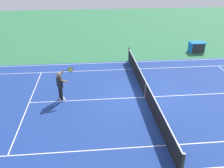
{
  "coord_description": "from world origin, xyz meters",
  "views": [
    {
      "loc": [
        3.03,
        11.85,
        6.79
      ],
      "look_at": [
        1.87,
        -0.04,
        0.9
      ],
      "focal_mm": 39.32,
      "sensor_mm": 36.0,
      "label": 1
    }
  ],
  "objects_px": {
    "tennis_ball": "(170,87)",
    "tennis_net": "(146,89)",
    "equipment_cart_tarped": "(197,47)",
    "tennis_player_near": "(60,85)"
  },
  "relations": [
    {
      "from": "tennis_ball",
      "to": "tennis_net",
      "type": "bearing_deg",
      "value": 30.84
    },
    {
      "from": "tennis_net",
      "to": "tennis_ball",
      "type": "height_order",
      "value": "tennis_net"
    },
    {
      "from": "equipment_cart_tarped",
      "to": "tennis_player_near",
      "type": "bearing_deg",
      "value": 33.9
    },
    {
      "from": "tennis_net",
      "to": "tennis_player_near",
      "type": "bearing_deg",
      "value": -2.01
    },
    {
      "from": "tennis_ball",
      "to": "tennis_player_near",
      "type": "bearing_deg",
      "value": 8.07
    },
    {
      "from": "tennis_player_near",
      "to": "equipment_cart_tarped",
      "type": "bearing_deg",
      "value": -146.1
    },
    {
      "from": "tennis_net",
      "to": "tennis_player_near",
      "type": "xyz_separation_m",
      "value": [
        4.65,
        -0.16,
        0.44
      ]
    },
    {
      "from": "equipment_cart_tarped",
      "to": "tennis_ball",
      "type": "bearing_deg",
      "value": 55.95
    },
    {
      "from": "tennis_net",
      "to": "tennis_player_near",
      "type": "relative_size",
      "value": 6.89
    },
    {
      "from": "tennis_ball",
      "to": "equipment_cart_tarped",
      "type": "bearing_deg",
      "value": -124.05
    }
  ]
}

